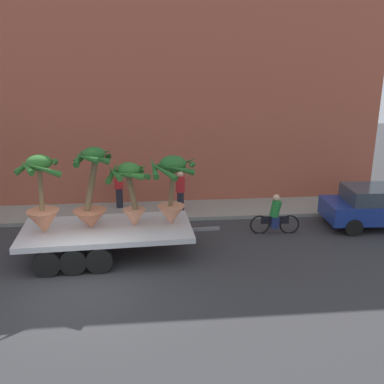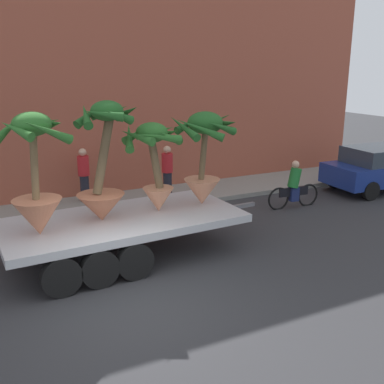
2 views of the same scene
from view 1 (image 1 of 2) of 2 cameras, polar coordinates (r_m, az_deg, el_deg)
name	(u,v)px [view 1 (image 1 of 2)]	position (r m, az deg, el deg)	size (l,w,h in m)	color
ground_plane	(85,288)	(12.99, -13.89, -12.14)	(60.00, 60.00, 0.00)	#2D2D30
sidewalk	(105,213)	(18.48, -11.32, -2.67)	(24.00, 2.20, 0.15)	gray
building_facade	(103,104)	(19.20, -11.59, 11.22)	(24.00, 1.20, 8.73)	#9E4C38
flatbed_trailer	(100,234)	(14.51, -11.96, -5.41)	(6.50, 2.84, 0.98)	#B7BABF
potted_palm_rear	(92,195)	(14.09, -12.99, -0.36)	(1.42, 1.39, 2.66)	#B26647
potted_palm_middle	(172,187)	(14.04, -2.62, 0.61)	(1.73, 1.76, 2.31)	tan
potted_palm_front	(131,189)	(13.99, -8.04, 0.38)	(1.46, 1.47, 2.13)	tan
potted_palm_extra	(42,200)	(14.08, -19.02, -1.01)	(1.54, 1.59, 2.52)	#C17251
cyclist	(275,216)	(16.31, 10.82, -3.14)	(1.84, 0.37, 1.54)	black
parked_car	(380,206)	(18.12, 23.35, -1.68)	(4.33, 2.04, 1.58)	navy
pedestrian_near_gate	(119,187)	(18.52, -9.55, 0.62)	(0.36, 0.36, 1.71)	black
pedestrian_far_left	(180,191)	(17.79, -1.52, 0.17)	(0.36, 0.36, 1.71)	black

